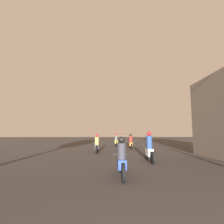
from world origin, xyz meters
name	(u,v)px	position (x,y,z in m)	size (l,w,h in m)	color
motorcycle_blue	(122,160)	(-0.15, 6.52, 0.59)	(0.60, 2.02, 1.46)	black
motorcycle_white	(149,150)	(1.64, 9.73, 0.66)	(0.60, 2.01, 1.66)	black
motorcycle_black	(97,145)	(-1.52, 14.05, 0.60)	(0.60, 1.91, 1.48)	black
motorcycle_orange	(131,143)	(1.61, 17.34, 0.59)	(0.60, 2.02, 1.46)	black
motorcycle_yellow	(116,141)	(0.33, 20.63, 0.61)	(0.60, 2.12, 1.51)	black
motorcycle_silver	(122,140)	(1.31, 23.43, 0.61)	(0.60, 2.10, 1.52)	black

